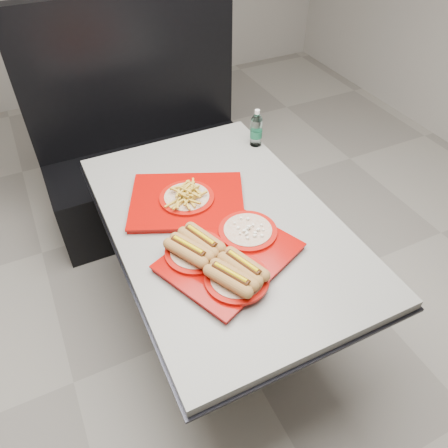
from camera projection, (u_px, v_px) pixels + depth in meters
name	position (u px, v px, depth m)	size (l,w,h in m)	color
ground	(223.00, 322.00, 2.36)	(6.00, 6.00, 0.00)	gray
diner_table	(222.00, 246.00, 1.97)	(0.92, 1.42, 0.75)	black
booth_bench	(149.00, 157.00, 2.81)	(1.30, 0.57, 1.35)	black
tray_near	(226.00, 255.00, 1.65)	(0.60, 0.54, 0.11)	#9B0804
tray_far	(187.00, 199.00, 1.91)	(0.61, 0.55, 0.10)	#9B0804
water_bottle	(256.00, 130.00, 2.23)	(0.06, 0.06, 0.20)	silver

